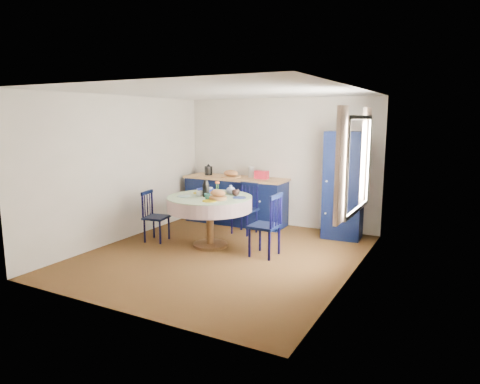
% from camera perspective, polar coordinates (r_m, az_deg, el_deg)
% --- Properties ---
extents(floor, '(4.50, 4.50, 0.00)m').
position_cam_1_polar(floor, '(6.79, -2.37, -8.37)').
color(floor, black).
rests_on(floor, ground).
extents(ceiling, '(4.50, 4.50, 0.00)m').
position_cam_1_polar(ceiling, '(6.46, -2.54, 13.19)').
color(ceiling, white).
rests_on(ceiling, wall_back).
extents(wall_back, '(4.00, 0.02, 2.50)m').
position_cam_1_polar(wall_back, '(8.51, 5.26, 3.96)').
color(wall_back, beige).
rests_on(wall_back, floor).
extents(wall_left, '(0.02, 4.50, 2.50)m').
position_cam_1_polar(wall_left, '(7.71, -15.39, 3.01)').
color(wall_left, beige).
rests_on(wall_left, floor).
extents(wall_right, '(0.02, 4.50, 2.50)m').
position_cam_1_polar(wall_right, '(5.77, 14.94, 0.79)').
color(wall_right, beige).
rests_on(wall_right, floor).
extents(window, '(0.10, 1.74, 1.45)m').
position_cam_1_polar(window, '(6.04, 15.28, 3.79)').
color(window, white).
rests_on(window, wall_right).
extents(kitchen_counter, '(2.12, 0.68, 1.18)m').
position_cam_1_polar(kitchen_counter, '(8.65, -0.56, -1.03)').
color(kitchen_counter, black).
rests_on(kitchen_counter, floor).
extents(pantry_cabinet, '(0.69, 0.52, 1.89)m').
position_cam_1_polar(pantry_cabinet, '(7.73, 13.66, 0.84)').
color(pantry_cabinet, black).
rests_on(pantry_cabinet, floor).
extents(dining_table, '(1.40, 1.40, 1.13)m').
position_cam_1_polar(dining_table, '(7.06, -4.01, -1.62)').
color(dining_table, '#573518').
rests_on(dining_table, floor).
extents(chair_left, '(0.43, 0.45, 0.88)m').
position_cam_1_polar(chair_left, '(7.58, -11.34, -3.13)').
color(chair_left, black).
rests_on(chair_left, floor).
extents(chair_far, '(0.46, 0.44, 0.93)m').
position_cam_1_polar(chair_far, '(7.93, 0.71, -2.13)').
color(chair_far, black).
rests_on(chair_far, floor).
extents(chair_right, '(0.43, 0.45, 0.99)m').
position_cam_1_polar(chair_right, '(6.61, 3.63, -4.37)').
color(chair_right, black).
rests_on(chair_right, floor).
extents(mug_a, '(0.11, 0.11, 0.09)m').
position_cam_1_polar(mug_a, '(7.06, -5.41, -0.21)').
color(mug_a, silver).
rests_on(mug_a, dining_table).
extents(mug_b, '(0.10, 0.10, 0.10)m').
position_cam_1_polar(mug_b, '(6.78, -4.38, -0.60)').
color(mug_b, '#2B6A6C').
rests_on(mug_b, dining_table).
extents(mug_c, '(0.13, 0.13, 0.10)m').
position_cam_1_polar(mug_c, '(7.08, -0.57, -0.10)').
color(mug_c, black).
rests_on(mug_c, dining_table).
extents(mug_d, '(0.09, 0.09, 0.08)m').
position_cam_1_polar(mug_d, '(7.44, -4.02, 0.31)').
color(mug_d, silver).
rests_on(mug_d, dining_table).
extents(cobalt_bowl, '(0.28, 0.28, 0.07)m').
position_cam_1_polar(cobalt_bowl, '(7.41, -4.62, 0.20)').
color(cobalt_bowl, navy).
rests_on(cobalt_bowl, dining_table).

